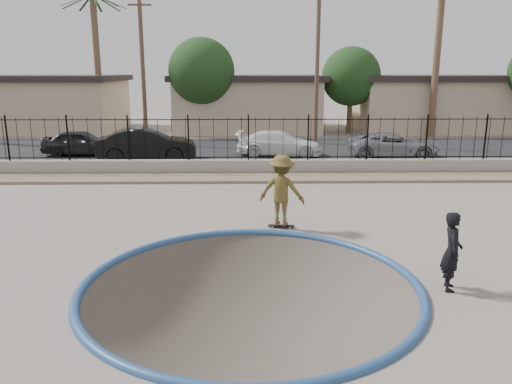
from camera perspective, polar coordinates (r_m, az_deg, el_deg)
The scene contains 23 objects.
ground at distance 23.11m, azimuth -0.87°, elevation 0.28°, with size 120.00×120.00×2.20m, color slate.
bowl_pit at distance 10.40m, azimuth -0.61°, elevation -10.68°, with size 6.84×6.84×1.80m, color #483D37, non-canonical shape.
coping_ring at distance 10.40m, azimuth -0.61°, elevation -10.68°, with size 7.04×7.04×0.20m, color navy.
rock_strip at distance 20.12m, azimuth -0.85°, elevation 1.61°, with size 42.00×1.60×0.11m, color #8A745A.
retaining_wall at distance 21.15m, azimuth -0.86°, elevation 2.89°, with size 42.00×0.45×0.60m, color gray.
fence at distance 20.95m, azimuth -0.87°, elevation 6.12°, with size 40.00×0.04×1.80m.
street at distance 27.80m, azimuth -0.91°, elevation 4.95°, with size 90.00×8.00×0.04m, color black.
house_west at distance 39.94m, azimuth -23.35°, elevation 9.37°, with size 11.60×8.60×3.90m.
house_center at distance 37.04m, azimuth -0.97°, elevation 10.22°, with size 10.60×8.60×3.90m.
house_east at distance 39.62m, azimuth 20.03°, elevation 9.63°, with size 12.60×8.60×3.90m.
palm_mid at distance 35.95m, azimuth -17.91°, elevation 16.99°, with size 2.30×2.30×9.30m.
palm_right at distance 34.76m, azimuth 20.29°, elevation 18.00°, with size 2.30×2.30×10.30m.
utility_pole_left at distance 30.06m, azimuth -12.85°, elevation 14.25°, with size 1.70×0.24×9.00m.
utility_pole_mid at distance 29.75m, azimuth 7.04°, elevation 14.97°, with size 1.70×0.24×9.50m.
street_tree_left at distance 33.59m, azimuth -6.24°, elevation 13.55°, with size 4.32×4.32×6.36m.
street_tree_mid at distance 35.18m, azimuth 10.80°, elevation 12.83°, with size 3.96×3.96×5.83m.
skater at distance 13.77m, azimuth 2.96°, elevation -0.19°, with size 1.27×0.73×1.96m, color olive.
skateboard at distance 14.03m, azimuth 2.91°, elevation -3.88°, with size 0.75×0.27×0.06m.
videographer at distance 10.70m, azimuth 21.49°, elevation -6.32°, with size 0.59×0.39×1.61m, color black.
car_a at distance 27.08m, azimuth -19.38°, elevation 5.35°, with size 1.53×3.79×1.29m, color black.
car_b at distance 24.59m, azimuth -12.35°, elevation 5.31°, with size 1.62×4.66×1.53m, color black.
car_c at distance 25.50m, azimuth 2.66°, elevation 5.58°, with size 1.75×4.30×1.25m, color white.
car_d at distance 25.90m, azimuth 15.43°, elevation 5.20°, with size 2.03×4.41×1.22m, color gray.
Camera 1 is at (-0.07, -10.46, 4.32)m, focal length 35.00 mm.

